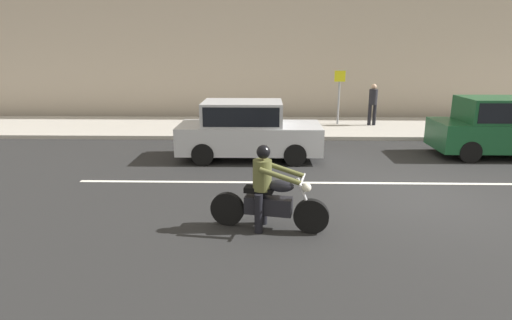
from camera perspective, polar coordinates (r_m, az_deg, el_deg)
ground_plane at (r=10.20m, az=20.68°, el=-4.57°), size 80.00×80.00×0.00m
sidewalk_slab at (r=17.68m, az=12.36°, el=4.32°), size 40.00×4.40×0.14m
lane_marking_stripe at (r=11.35m, az=23.91°, el=-2.94°), size 18.00×0.14×0.01m
motorcycle_with_rider_olive at (r=7.67m, az=1.64°, el=-4.83°), size 2.19×0.79×1.58m
parked_hatchback_forest_green at (r=14.78m, az=30.22°, el=3.97°), size 3.91×1.76×1.80m
parked_sedan_silver at (r=12.54m, az=-1.22°, el=4.12°), size 4.20×1.82×1.72m
street_sign_post at (r=17.82m, az=11.19°, el=9.12°), size 0.44×0.08×2.22m
pedestrian_bystander at (r=17.92m, az=15.55°, el=7.66°), size 0.34×0.34×1.68m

